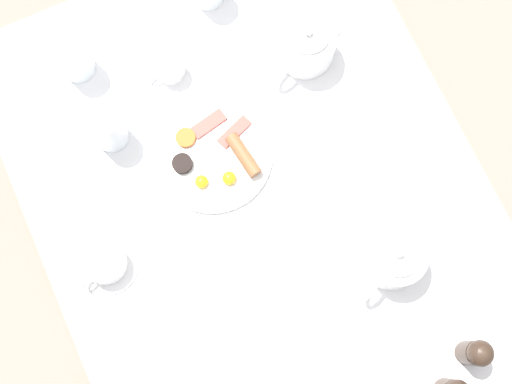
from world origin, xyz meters
The scene contains 10 objects.
ground_plane centered at (0.00, 0.00, 0.00)m, with size 8.00×8.00×0.00m, color gray.
table centered at (0.00, 0.00, 0.64)m, with size 0.96×1.21×0.70m.
breakfast_plate centered at (0.05, -0.11, 0.71)m, with size 0.27×0.27×0.04m.
teapot_near centered at (-0.20, 0.25, 0.76)m, with size 0.20×0.13×0.13m.
teapot_far centered at (-0.24, -0.25, 0.76)m, with size 0.21×0.13×0.13m.
teacup_with_saucer_left centered at (0.36, 0.01, 0.73)m, with size 0.13×0.13×0.06m.
water_glass_short centered at (0.25, -0.44, 0.77)m, with size 0.08×0.08×0.13m.
wine_glass_spare centered at (0.24, -0.25, 0.77)m, with size 0.08×0.08×0.13m.
creamer_jug centered at (0.06, -0.34, 0.74)m, with size 0.09×0.06×0.06m.
salt_grinder centered at (-0.26, 0.50, 0.77)m, with size 0.05×0.05×0.13m.
Camera 1 is at (0.14, 0.30, 2.24)m, focal length 50.00 mm.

